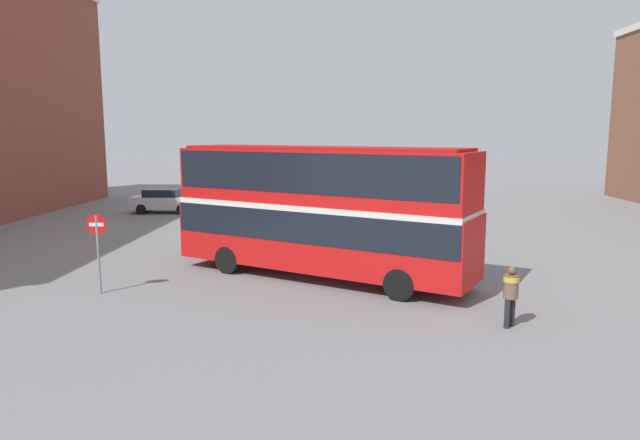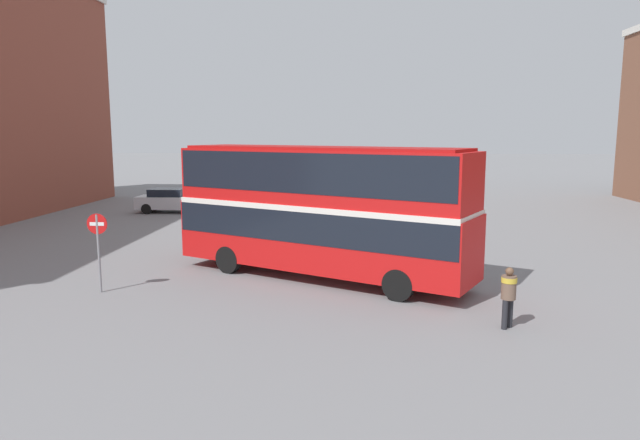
{
  "view_description": "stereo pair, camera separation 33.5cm",
  "coord_description": "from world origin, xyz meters",
  "views": [
    {
      "loc": [
        -0.73,
        -19.96,
        5.22
      ],
      "look_at": [
        -1.82,
        0.03,
        2.12
      ],
      "focal_mm": 32.0,
      "sensor_mm": 36.0,
      "label": 1
    },
    {
      "loc": [
        -0.39,
        -19.94,
        5.22
      ],
      "look_at": [
        -1.82,
        0.03,
        2.12
      ],
      "focal_mm": 32.0,
      "sensor_mm": 36.0,
      "label": 2
    }
  ],
  "objects": [
    {
      "name": "ground_plane",
      "position": [
        0.0,
        0.0,
        0.0
      ],
      "size": [
        240.0,
        240.0,
        0.0
      ],
      "primitive_type": "plane",
      "color": "slate"
    },
    {
      "name": "double_decker_bus",
      "position": [
        -1.82,
        0.03,
        2.7
      ],
      "size": [
        10.99,
        7.3,
        4.72
      ],
      "rotation": [
        0.0,
        0.0,
        -0.48
      ],
      "color": "red",
      "rests_on": "ground_plane"
    },
    {
      "name": "pedestrian_foreground",
      "position": [
        3.58,
        -4.91,
        1.03
      ],
      "size": [
        0.58,
        0.58,
        1.68
      ],
      "rotation": [
        0.0,
        0.0,
        2.34
      ],
      "color": "#232328",
      "rests_on": "ground_plane"
    },
    {
      "name": "parked_car_kerb_near",
      "position": [
        -12.85,
        16.31,
        0.8
      ],
      "size": [
        4.24,
        2.0,
        1.56
      ],
      "rotation": [
        0.0,
        0.0,
        0.02
      ],
      "color": "silver",
      "rests_on": "ground_plane"
    },
    {
      "name": "no_entry_sign",
      "position": [
        -8.88,
        -2.32,
        1.78
      ],
      "size": [
        0.68,
        0.08,
        2.62
      ],
      "color": "gray",
      "rests_on": "ground_plane"
    }
  ]
}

